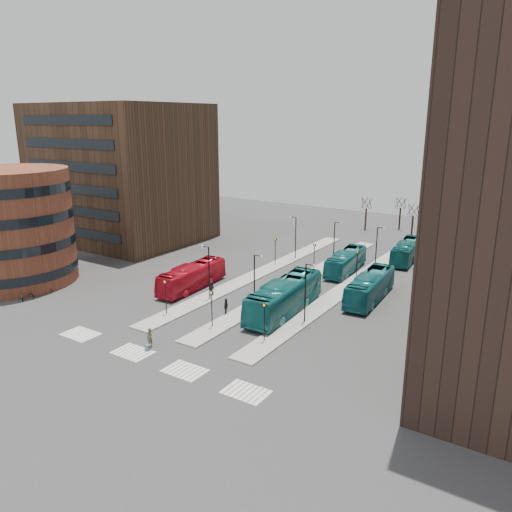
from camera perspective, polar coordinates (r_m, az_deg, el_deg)
The scene contains 23 objects.
ground at distance 42.78m, azimuth -16.94°, elevation -12.81°, with size 160.00×160.00×0.00m, color #303033.
island_left at distance 66.26m, azimuth 0.72°, elevation -1.81°, with size 2.50×45.00×0.15m, color gray.
island_mid at distance 63.42m, azimuth 5.31°, elevation -2.68°, with size 2.50×45.00×0.15m, color gray.
island_right at distance 61.03m, azimuth 10.30°, elevation -3.61°, with size 2.50×45.00×0.15m, color gray.
suitcase at distance 45.69m, azimuth -12.29°, elevation -10.21°, with size 0.42×0.34×0.53m, color navy.
red_bus at distance 60.08m, azimuth -7.31°, elevation -2.35°, with size 2.54×10.84×3.02m, color red.
teal_bus_a at distance 52.32m, azimuth 3.27°, elevation -4.65°, with size 3.02×12.90×3.59m, color #156669.
teal_bus_b at distance 67.02m, azimuth 10.23°, elevation -0.62°, with size 2.45×10.48×2.92m, color #146267.
teal_bus_c at distance 57.38m, azimuth 12.91°, elevation -3.44°, with size 2.62×11.21×3.12m, color #146165.
teal_bus_d at distance 74.21m, azimuth 16.85°, elevation 0.54°, with size 2.50×10.68×2.97m, color #12595A.
traveller at distance 46.11m, azimuth -12.04°, elevation -9.09°, with size 0.64×0.42×1.77m, color #4C4A2D.
commuter_a at distance 57.74m, azimuth -5.03°, elevation -3.75°, with size 0.80×0.62×1.64m, color black.
commuter_b at distance 52.16m, azimuth -3.45°, elevation -5.80°, with size 1.03×0.43×1.75m, color black.
commuter_c at distance 50.74m, azimuth -0.79°, elevation -6.40°, with size 1.13×0.65×1.75m, color black.
bicycle_near at distance 62.41m, azimuth -24.52°, elevation -4.02°, with size 0.59×1.70×0.89m, color gray.
bicycle_mid at distance 61.95m, azimuth -25.23°, elevation -4.22°, with size 0.44×1.55×0.93m, color gray.
bicycle_far at distance 63.68m, azimuth -22.64°, elevation -3.44°, with size 0.57×1.64×0.86m, color gray.
crosswalk_stripes at distance 43.96m, azimuth -11.40°, elevation -11.60°, with size 22.35×2.40×0.01m.
round_building at distance 67.98m, azimuth -26.41°, elevation 3.01°, with size 15.16×15.16×14.00m.
office_block at distance 86.29m, azimuth -15.08°, elevation 9.14°, with size 25.00×20.12×22.00m.
sign_poles at distance 57.07m, azimuth 1.72°, elevation -2.25°, with size 12.45×22.12×3.65m.
lamp_posts at distance 60.42m, azimuth 5.04°, elevation -0.13°, with size 14.04×20.24×6.12m.
bare_trees at distance 91.92m, azimuth 15.31°, elevation 4.26°, with size 10.97×8.14×5.90m.
Camera 1 is at (29.75, -23.49, 19.83)m, focal length 35.00 mm.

